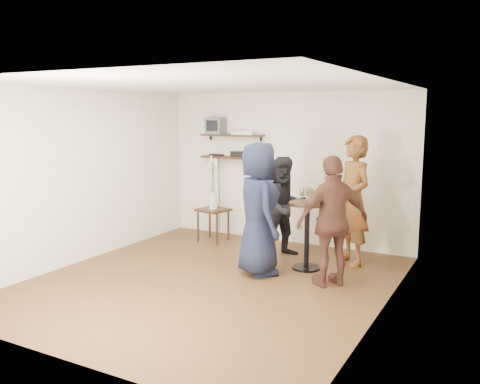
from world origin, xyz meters
name	(u,v)px	position (x,y,z in m)	size (l,w,h in m)	color
room	(210,186)	(0.00, 0.00, 1.30)	(4.58, 5.08, 2.68)	#482B17
shelf_upper	(232,135)	(-1.00, 2.38, 1.85)	(1.20, 0.25, 0.04)	black
shelf_lower	(232,158)	(-1.00, 2.38, 1.45)	(1.20, 0.25, 0.04)	black
crt_monitor	(216,126)	(-1.33, 2.38, 2.02)	(0.32, 0.30, 0.30)	#59595B
dvd_deck	(245,133)	(-0.75, 2.38, 1.90)	(0.40, 0.24, 0.06)	silver
radio	(237,154)	(-0.91, 2.38, 1.52)	(0.22, 0.10, 0.10)	black
power_strip	(216,155)	(-1.36, 2.42, 1.48)	(0.30, 0.05, 0.03)	black
side_table	(213,214)	(-1.12, 1.89, 0.49)	(0.60, 0.60, 0.58)	black
vase_lilies	(213,192)	(-1.12, 1.89, 0.89)	(0.19, 0.20, 0.97)	silver
drinks_table	(307,226)	(0.92, 1.16, 0.63)	(0.54, 0.54, 0.98)	black
wine_glass_fl	(302,193)	(0.84, 1.14, 1.12)	(0.07, 0.07, 0.20)	silver
wine_glass_fr	(311,193)	(0.98, 1.11, 1.12)	(0.07, 0.07, 0.21)	silver
wine_glass_bl	(308,192)	(0.90, 1.22, 1.13)	(0.07, 0.07, 0.21)	silver
wine_glass_br	(309,193)	(0.94, 1.17, 1.12)	(0.07, 0.07, 0.21)	silver
person_plaid	(353,201)	(1.42, 1.71, 0.96)	(0.70, 0.46, 1.93)	#A41213
person_dark	(285,207)	(0.36, 1.65, 0.79)	(0.77, 0.60, 1.58)	black
person_navy	(258,209)	(0.39, 0.64, 0.93)	(0.91, 0.59, 1.86)	black
person_brown	(333,221)	(1.46, 0.65, 0.86)	(1.01, 0.42, 1.72)	#4C2A20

